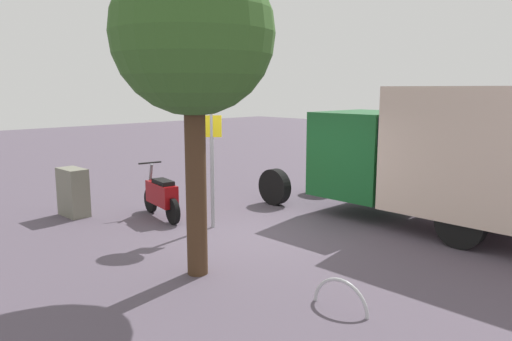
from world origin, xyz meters
The scene contains 7 objects.
ground_plane centered at (0.00, 0.00, 0.00)m, with size 60.00×60.00×0.00m, color #524855.
box_truck_near centered at (-2.48, -3.15, 1.61)m, with size 7.66×2.27×2.92m.
motorcycle centered at (2.55, 0.50, 0.52)m, with size 1.80×0.65×1.20m.
stop_sign centered at (1.18, 0.17, 2.09)m, with size 0.71×0.33×3.14m.
street_tree centered at (-0.65, 1.98, 3.62)m, with size 2.40×2.40×4.87m.
utility_cabinet centered at (4.14, 1.81, 0.55)m, with size 0.79×0.43×1.09m, color slate.
bike_rack_hoop centered at (-2.98, 1.43, 0.00)m, with size 0.85×0.85×0.05m, color #B7B7BC.
Camera 1 is at (-6.48, 6.45, 2.87)m, focal length 34.16 mm.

